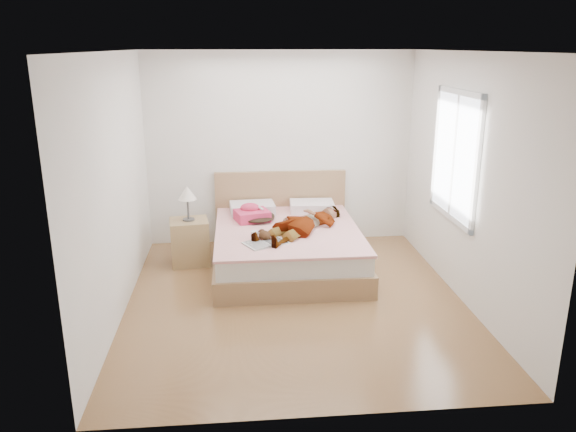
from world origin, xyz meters
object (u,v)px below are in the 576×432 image
object	(u,v)px
magazine	(266,243)
woman	(303,220)
plush_toy	(264,235)
nightstand	(190,238)
coffee_mug	(255,235)
bed	(287,244)
phone	(261,208)
towel	(252,214)

from	to	relation	value
magazine	woman	bearing A→B (deg)	45.66
plush_toy	nightstand	world-z (taller)	nightstand
coffee_mug	plush_toy	distance (m)	0.12
bed	phone	bearing A→B (deg)	136.10
towel	nightstand	distance (m)	0.84
woman	plush_toy	xyz separation A→B (m)	(-0.50, -0.38, -0.05)
woman	plush_toy	distance (m)	0.63
phone	magazine	bearing A→B (deg)	-137.52
towel	coffee_mug	world-z (taller)	towel
magazine	coffee_mug	distance (m)	0.21
woman	towel	world-z (taller)	towel
bed	coffee_mug	distance (m)	0.66
bed	plush_toy	size ratio (longest dim) A/B	9.14
phone	towel	world-z (taller)	towel
towel	phone	bearing A→B (deg)	0.77
plush_toy	phone	bearing A→B (deg)	89.98
towel	nightstand	world-z (taller)	nightstand
bed	towel	distance (m)	0.61
bed	coffee_mug	size ratio (longest dim) A/B	16.11
towel	magazine	world-z (taller)	towel
bed	magazine	world-z (taller)	bed
towel	nightstand	bearing A→B (deg)	-171.49
woman	nightstand	xyz separation A→B (m)	(-1.40, 0.28, -0.28)
phone	nightstand	xyz separation A→B (m)	(-0.90, -0.12, -0.34)
woman	coffee_mug	size ratio (longest dim) A/B	12.00
phone	woman	bearing A→B (deg)	-87.09
phone	magazine	size ratio (longest dim) A/B	0.15
woman	phone	distance (m)	0.64
phone	plush_toy	distance (m)	0.78
nightstand	woman	bearing A→B (deg)	-11.31
phone	coffee_mug	bearing A→B (deg)	-146.73
towel	plush_toy	bearing A→B (deg)	-81.42
woman	plush_toy	bearing A→B (deg)	-101.54
bed	magazine	size ratio (longest dim) A/B	3.73
woman	towel	xyz separation A→B (m)	(-0.62, 0.40, -0.02)
towel	coffee_mug	size ratio (longest dim) A/B	3.76
woman	bed	size ratio (longest dim) A/B	0.74
woman	plush_toy	world-z (taller)	woman
magazine	nightstand	bearing A→B (deg)	139.72
phone	plush_toy	world-z (taller)	phone
bed	nightstand	xyz separation A→B (m)	(-1.21, 0.17, 0.06)
bed	coffee_mug	world-z (taller)	bed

